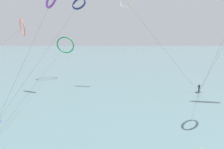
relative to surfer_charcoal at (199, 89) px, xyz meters
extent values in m
cube|color=slate|center=(-17.18, 70.68, -0.78)|extent=(400.00, 200.00, 0.08)
sphere|color=tan|center=(-9.45, -22.37, 0.85)|extent=(0.22, 0.22, 0.22)
ellipsoid|color=black|center=(0.00, -0.01, -0.71)|extent=(1.40, 0.40, 0.06)
cylinder|color=#1E2823|center=(0.02, -0.15, -0.28)|extent=(0.12, 0.12, 0.80)
cylinder|color=#1E2823|center=(-0.02, 0.13, -0.28)|extent=(0.12, 0.12, 0.80)
cube|color=#1E2823|center=(0.00, -0.01, 0.43)|extent=(0.24, 0.35, 0.62)
sphere|color=tan|center=(0.00, -0.01, 0.85)|extent=(0.22, 0.22, 0.22)
cylinder|color=#1E2823|center=(0.03, -0.11, 0.48)|extent=(0.51, 0.16, 0.39)
cylinder|color=#1E2823|center=(-0.03, 0.33, 0.48)|extent=(0.51, 0.16, 0.39)
cylinder|color=#3F3F3F|center=(-30.00, -8.03, 7.85)|extent=(5.02, 11.33, 17.35)
torus|color=navy|center=(-24.54, 6.77, 17.16)|extent=(3.88, 3.29, 2.93)
cylinder|color=#3F3F3F|center=(-28.52, -3.46, 8.07)|extent=(7.98, 20.48, 17.80)
torus|color=silver|center=(-13.99, 11.61, 18.45)|extent=(3.66, 2.05, 3.41)
cylinder|color=#3F3F3F|center=(-7.00, 5.80, 8.75)|extent=(14.02, 11.65, 19.15)
torus|color=#EA7260|center=(-40.39, 13.39, 12.43)|extent=(3.23, 4.01, 4.41)
cylinder|color=#3F3F3F|center=(3.46, 0.13, 7.07)|extent=(6.95, 0.31, 15.78)
torus|color=#199351|center=(-30.00, 15.15, 7.84)|extent=(4.80, 2.08, 4.57)
cylinder|color=#3F3F3F|center=(-29.59, -4.20, 3.42)|extent=(0.84, 38.70, 8.51)
cylinder|color=#3F3F3F|center=(0.48, -4.21, 7.03)|extent=(0.99, 8.44, 15.70)
camera|label=1|loc=(-16.96, -37.52, 10.46)|focal=31.21mm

